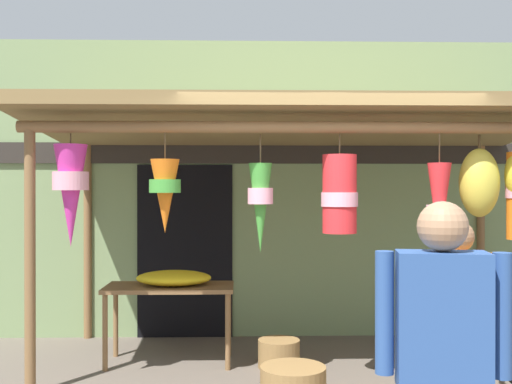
# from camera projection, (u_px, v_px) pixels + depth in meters

# --- Properties ---
(shop_facade) EXTENTS (10.35, 0.29, 3.45)m
(shop_facade) POSITION_uv_depth(u_px,v_px,m) (302.00, 189.00, 7.33)
(shop_facade) COLOR #7A9360
(shop_facade) RESTS_ON ground_plane
(market_stall_canopy) EXTENTS (5.08, 2.47, 2.52)m
(market_stall_canopy) POSITION_uv_depth(u_px,v_px,m) (302.00, 142.00, 6.00)
(market_stall_canopy) COLOR brown
(market_stall_canopy) RESTS_ON ground_plane
(display_table) EXTENTS (1.26, 0.61, 0.77)m
(display_table) POSITION_uv_depth(u_px,v_px,m) (170.00, 295.00, 6.10)
(display_table) COLOR brown
(display_table) RESTS_ON ground_plane
(flower_heap_on_table) EXTENTS (0.74, 0.52, 0.15)m
(flower_heap_on_table) POSITION_uv_depth(u_px,v_px,m) (175.00, 278.00, 6.09)
(flower_heap_on_table) COLOR yellow
(flower_heap_on_table) RESTS_ON display_table
(folding_chair) EXTENTS (0.48, 0.48, 0.84)m
(folding_chair) POSITION_uv_depth(u_px,v_px,m) (446.00, 342.00, 4.92)
(folding_chair) COLOR #AD1E1E
(folding_chair) RESTS_ON ground_plane
(wicker_basket_by_table) EXTENTS (0.55, 0.55, 0.24)m
(wicker_basket_by_table) POSITION_uv_depth(u_px,v_px,m) (293.00, 381.00, 5.14)
(wicker_basket_by_table) COLOR olive
(wicker_basket_by_table) RESTS_ON ground_plane
(wicker_basket_spare) EXTENTS (0.40, 0.40, 0.27)m
(wicker_basket_spare) POSITION_uv_depth(u_px,v_px,m) (279.00, 353.00, 5.95)
(wicker_basket_spare) COLOR olive
(wicker_basket_spare) RESTS_ON ground_plane
(customer_foreground) EXTENTS (0.59, 0.26, 1.51)m
(customer_foreground) POSITION_uv_depth(u_px,v_px,m) (458.00, 317.00, 4.05)
(customer_foreground) COLOR orange
(customer_foreground) RESTS_ON ground_plane
(passerby_at_right) EXTENTS (0.59, 0.28, 1.67)m
(passerby_at_right) POSITION_uv_depth(u_px,v_px,m) (443.00, 354.00, 2.76)
(passerby_at_right) COLOR #4C8E7A
(passerby_at_right) RESTS_ON ground_plane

